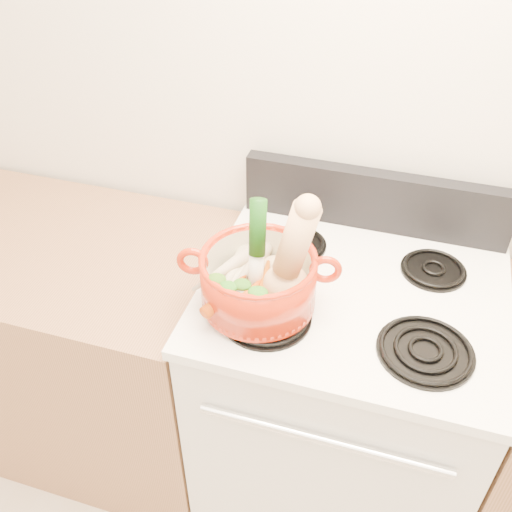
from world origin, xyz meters
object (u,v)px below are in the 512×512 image
(squash, at_px, (291,255))
(stove_body, at_px, (337,407))
(dutch_oven, at_px, (258,280))
(leek, at_px, (256,248))

(squash, bearing_deg, stove_body, 23.23)
(stove_body, distance_m, dutch_oven, 0.63)
(squash, height_order, leek, squash)
(stove_body, bearing_deg, squash, -138.05)
(dutch_oven, bearing_deg, stove_body, 18.36)
(dutch_oven, distance_m, squash, 0.12)
(stove_body, relative_size, dutch_oven, 3.29)
(leek, bearing_deg, stove_body, 17.86)
(stove_body, xyz_separation_m, dutch_oven, (-0.22, -0.13, 0.58))
(stove_body, distance_m, squash, 0.70)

